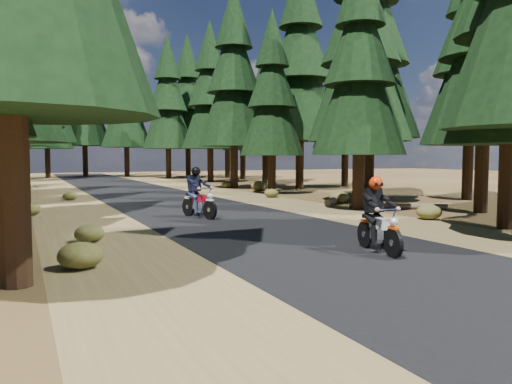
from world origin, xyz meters
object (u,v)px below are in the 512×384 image
log_near (337,198)px  rider_follow (199,201)px  rider_lead (379,228)px  log_far (397,206)px

log_near → rider_follow: bearing=155.4°
log_near → rider_lead: bearing=-167.4°
rider_lead → rider_follow: (-1.61, 7.86, 0.03)m
log_near → log_far: 4.03m
log_near → rider_lead: size_ratio=2.79×
rider_lead → rider_follow: rider_follow is taller
log_far → rider_follow: 8.50m
log_near → rider_follow: size_ratio=2.63×
log_near → log_far: log_near is taller
rider_lead → rider_follow: size_ratio=0.94×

